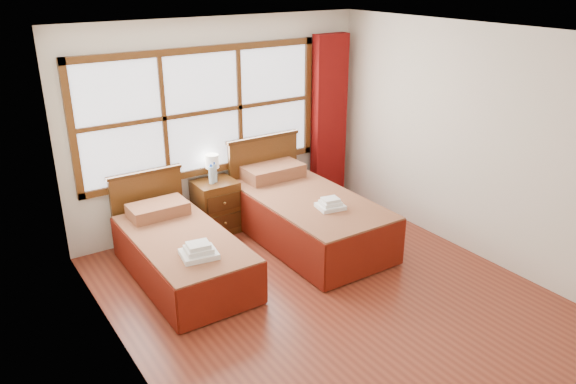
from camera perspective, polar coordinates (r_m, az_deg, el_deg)
floor at (r=5.86m, az=3.98°, el=-10.47°), size 4.50×4.50×0.00m
ceiling at (r=4.98m, az=4.79°, el=15.68°), size 4.50×4.50×0.00m
wall_back at (r=7.10m, az=-6.87°, el=6.82°), size 4.00×0.00×4.00m
wall_left at (r=4.43m, az=-16.64°, el=-3.54°), size 0.00×4.50×4.50m
wall_right at (r=6.64m, az=18.20°, el=4.79°), size 0.00×4.50×4.50m
window at (r=6.91m, az=-8.66°, el=8.02°), size 3.16×0.06×1.56m
curtain at (r=7.85m, az=4.18°, el=7.39°), size 0.50×0.16×2.30m
bed_left at (r=6.17m, az=-10.81°, el=-6.03°), size 0.96×1.98×0.93m
bed_right at (r=6.84m, az=1.66°, el=-2.25°), size 1.12×2.18×1.09m
nightstand at (r=7.10m, az=-7.32°, el=-1.47°), size 0.50×0.49×0.67m
towels_left at (r=5.57m, az=-9.05°, el=-5.97°), size 0.38×0.35×0.14m
towels_right at (r=6.37m, az=4.33°, el=-1.25°), size 0.33×0.30×0.12m
lamp at (r=6.96m, az=-7.72°, el=3.03°), size 0.17×0.17×0.33m
bottle_near at (r=6.88m, az=-7.80°, el=1.74°), size 0.06×0.06×0.24m
bottle_far at (r=6.93m, az=-7.49°, el=1.96°), size 0.07×0.07×0.26m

